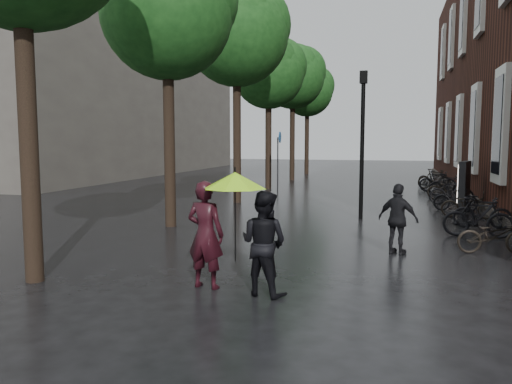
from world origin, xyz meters
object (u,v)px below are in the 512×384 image
(ad_lightbox, at_px, (464,185))
(parked_bicycles, at_px, (451,192))
(person_black, at_px, (264,243))
(lamp_post, at_px, (362,130))
(pedestrian_walking, at_px, (398,219))
(person_burgundy, at_px, (205,234))

(ad_lightbox, bearing_deg, parked_bicycles, 115.27)
(person_black, height_order, parked_bicycles, person_black)
(person_black, height_order, ad_lightbox, ad_lightbox)
(parked_bicycles, relative_size, lamp_post, 3.93)
(pedestrian_walking, bearing_deg, person_black, 84.78)
(person_black, distance_m, lamp_post, 8.89)
(person_burgundy, bearing_deg, pedestrian_walking, -124.56)
(pedestrian_walking, bearing_deg, person_burgundy, 72.95)
(person_black, bearing_deg, lamp_post, -79.85)
(parked_bicycles, bearing_deg, person_black, -107.95)
(person_burgundy, bearing_deg, ad_lightbox, -107.77)
(person_black, height_order, lamp_post, lamp_post)
(person_black, distance_m, parked_bicycles, 14.12)
(pedestrian_walking, relative_size, parked_bicycles, 0.09)
(lamp_post, bearing_deg, person_black, -97.10)
(parked_bicycles, xyz_separation_m, ad_lightbox, (0.24, -1.59, 0.41))
(person_burgundy, bearing_deg, person_black, -178.73)
(person_black, bearing_deg, pedestrian_walking, -103.50)
(person_black, relative_size, ad_lightbox, 0.97)
(pedestrian_walking, xyz_separation_m, parked_bicycles, (2.19, 9.79, -0.31))
(person_black, bearing_deg, person_burgundy, 10.50)
(person_black, xyz_separation_m, lamp_post, (1.07, 8.60, 2.00))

